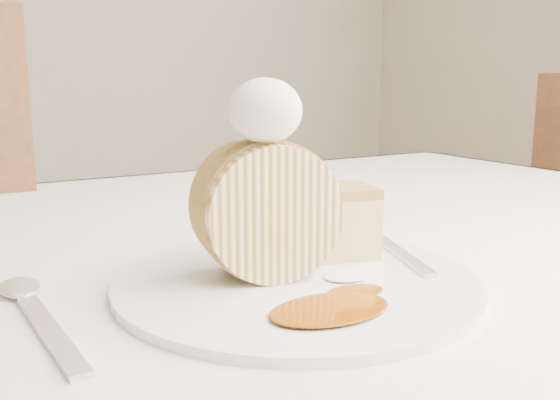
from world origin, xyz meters
TOP-DOWN VIEW (x-y plane):
  - table at (0.00, 0.20)m, footprint 1.40×0.90m
  - plate at (-0.03, 0.02)m, footprint 0.35×0.35m
  - roulade_slice at (-0.05, 0.04)m, footprint 0.12×0.08m
  - cake_chunk at (0.03, 0.06)m, footprint 0.08×0.07m
  - whipped_cream at (-0.06, 0.03)m, footprint 0.06×0.06m
  - caramel_drizzle at (-0.05, 0.04)m, footprint 0.03×0.02m
  - caramel_pool at (-0.05, -0.05)m, footprint 0.10×0.08m
  - fork at (0.08, 0.02)m, footprint 0.08×0.17m
  - spoon at (-0.22, 0.02)m, footprint 0.04×0.18m

SIDE VIEW (x-z plane):
  - table at x=0.00m, z-range 0.29..1.04m
  - spoon at x=-0.22m, z-range 0.75..0.75m
  - plate at x=-0.03m, z-range 0.75..0.76m
  - fork at x=0.08m, z-range 0.76..0.76m
  - caramel_pool at x=-0.05m, z-range 0.76..0.76m
  - cake_chunk at x=0.03m, z-range 0.76..0.81m
  - roulade_slice at x=-0.05m, z-range 0.76..0.86m
  - whipped_cream at x=-0.06m, z-range 0.86..0.91m
  - caramel_drizzle at x=-0.05m, z-range 0.91..0.92m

